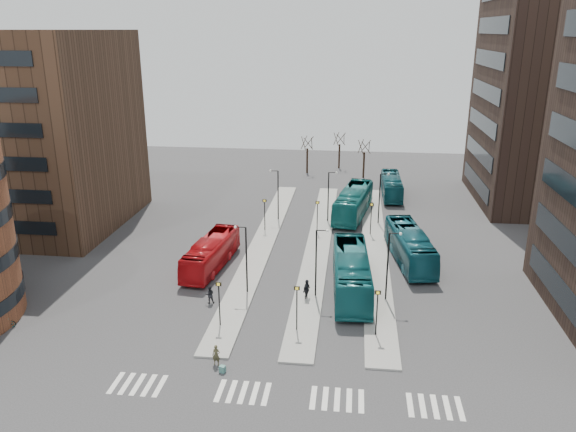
# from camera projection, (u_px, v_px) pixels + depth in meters

# --- Properties ---
(island_left) EXTENTS (2.50, 45.00, 0.15)m
(island_left) POSITION_uv_depth(u_px,v_px,m) (263.00, 243.00, 60.65)
(island_left) COLOR gray
(island_left) RESTS_ON ground
(island_mid) EXTENTS (2.50, 45.00, 0.15)m
(island_mid) POSITION_uv_depth(u_px,v_px,m) (318.00, 245.00, 59.97)
(island_mid) COLOR gray
(island_mid) RESTS_ON ground
(island_right) EXTENTS (2.50, 45.00, 0.15)m
(island_right) POSITION_uv_depth(u_px,v_px,m) (375.00, 248.00, 59.29)
(island_right) COLOR gray
(island_right) RESTS_ON ground
(suitcase) EXTENTS (0.47, 0.42, 0.49)m
(suitcase) POSITION_uv_depth(u_px,v_px,m) (222.00, 369.00, 37.87)
(suitcase) COLOR #1B2998
(suitcase) RESTS_ON ground
(red_bus) EXTENTS (3.58, 10.82, 2.96)m
(red_bus) POSITION_uv_depth(u_px,v_px,m) (211.00, 253.00, 54.24)
(red_bus) COLOR #B90E13
(red_bus) RESTS_ON ground
(teal_bus_a) EXTENTS (3.69, 12.90, 3.55)m
(teal_bus_a) POSITION_uv_depth(u_px,v_px,m) (351.00, 272.00, 49.21)
(teal_bus_a) COLOR #135A5F
(teal_bus_a) RESTS_ON ground
(teal_bus_b) EXTENTS (5.03, 12.85, 3.49)m
(teal_bus_b) POSITION_uv_depth(u_px,v_px,m) (353.00, 202.00, 69.27)
(teal_bus_b) COLOR #146766
(teal_bus_b) RESTS_ON ground
(teal_bus_c) EXTENTS (4.50, 12.09, 3.29)m
(teal_bus_c) POSITION_uv_depth(u_px,v_px,m) (410.00, 246.00, 55.64)
(teal_bus_c) COLOR #135361
(teal_bus_c) RESTS_ON ground
(teal_bus_d) EXTENTS (2.56, 10.49, 2.92)m
(teal_bus_d) POSITION_uv_depth(u_px,v_px,m) (391.00, 186.00, 77.52)
(teal_bus_d) COLOR #12505A
(teal_bus_d) RESTS_ON ground
(traveller) EXTENTS (0.56, 0.38, 1.50)m
(traveller) POSITION_uv_depth(u_px,v_px,m) (216.00, 355.00, 38.56)
(traveller) COLOR #433F28
(traveller) RESTS_ON ground
(commuter_a) EXTENTS (0.90, 0.79, 1.55)m
(commuter_a) POSITION_uv_depth(u_px,v_px,m) (210.00, 295.00, 47.31)
(commuter_a) COLOR black
(commuter_a) RESTS_ON ground
(commuter_b) EXTENTS (0.85, 1.20, 1.89)m
(commuter_b) POSITION_uv_depth(u_px,v_px,m) (307.00, 290.00, 47.76)
(commuter_b) COLOR black
(commuter_b) RESTS_ON ground
(commuter_c) EXTENTS (0.96, 1.19, 1.62)m
(commuter_c) POSITION_uv_depth(u_px,v_px,m) (337.00, 289.00, 48.33)
(commuter_c) COLOR black
(commuter_c) RESTS_ON ground
(bicycle_far) EXTENTS (1.72, 0.95, 0.86)m
(bicycle_far) POSITION_uv_depth(u_px,v_px,m) (5.00, 322.00, 43.51)
(bicycle_far) COLOR gray
(bicycle_far) RESTS_ON ground
(crosswalk_stripes) EXTENTS (22.35, 2.40, 0.01)m
(crosswalk_stripes) POSITION_uv_depth(u_px,v_px,m) (286.00, 395.00, 35.53)
(crosswalk_stripes) COLOR silver
(crosswalk_stripes) RESTS_ON ground
(office_block) EXTENTS (25.00, 20.12, 22.00)m
(office_block) POSITION_uv_depth(u_px,v_px,m) (9.00, 131.00, 64.35)
(office_block) COLOR #462F20
(office_block) RESTS_ON ground
(tower_far) EXTENTS (20.12, 20.00, 30.00)m
(tower_far) POSITION_uv_depth(u_px,v_px,m) (568.00, 88.00, 70.68)
(tower_far) COLOR #2E2019
(tower_far) RESTS_ON ground
(sign_poles) EXTENTS (12.45, 22.12, 3.65)m
(sign_poles) POSITION_uv_depth(u_px,v_px,m) (309.00, 249.00, 52.68)
(sign_poles) COLOR black
(sign_poles) RESTS_ON ground
(lamp_posts) EXTENTS (14.04, 20.24, 6.12)m
(lamp_posts) POSITION_uv_depth(u_px,v_px,m) (324.00, 221.00, 56.90)
(lamp_posts) COLOR black
(lamp_posts) RESTS_ON ground
(bare_trees) EXTENTS (10.97, 8.14, 5.90)m
(bare_trees) POSITION_uv_depth(u_px,v_px,m) (337.00, 156.00, 89.82)
(bare_trees) COLOR black
(bare_trees) RESTS_ON ground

